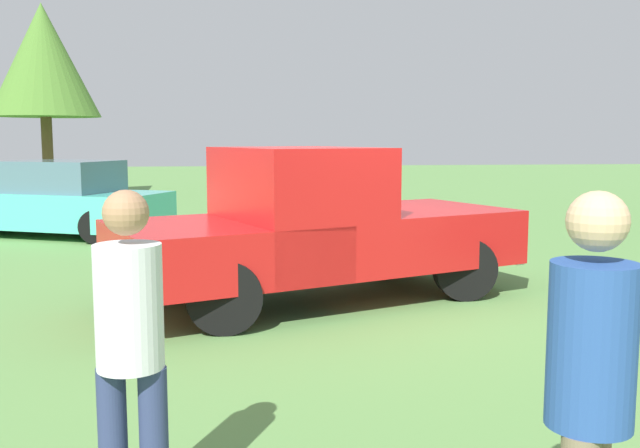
{
  "coord_description": "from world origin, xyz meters",
  "views": [
    {
      "loc": [
        1.23,
        7.63,
        1.89
      ],
      "look_at": [
        0.18,
        -0.37,
        0.9
      ],
      "focal_mm": 39.44,
      "sensor_mm": 36.0,
      "label": 1
    }
  ],
  "objects_px": {
    "sedan_near": "(56,201)",
    "pickup_truck": "(311,223)",
    "tree_back_left": "(43,61)",
    "person_bystander": "(130,341)",
    "person_visitor": "(589,390)"
  },
  "relations": [
    {
      "from": "person_visitor",
      "to": "pickup_truck",
      "type": "bearing_deg",
      "value": 134.59
    },
    {
      "from": "pickup_truck",
      "to": "person_bystander",
      "type": "relative_size",
      "value": 3.05
    },
    {
      "from": "person_bystander",
      "to": "tree_back_left",
      "type": "height_order",
      "value": "tree_back_left"
    },
    {
      "from": "pickup_truck",
      "to": "person_visitor",
      "type": "distance_m",
      "value": 5.61
    },
    {
      "from": "sedan_near",
      "to": "person_bystander",
      "type": "relative_size",
      "value": 2.85
    },
    {
      "from": "person_bystander",
      "to": "sedan_near",
      "type": "bearing_deg",
      "value": 22.79
    },
    {
      "from": "sedan_near",
      "to": "person_bystander",
      "type": "bearing_deg",
      "value": 129.28
    },
    {
      "from": "sedan_near",
      "to": "pickup_truck",
      "type": "bearing_deg",
      "value": 149.03
    },
    {
      "from": "tree_back_left",
      "to": "pickup_truck",
      "type": "bearing_deg",
      "value": 113.38
    },
    {
      "from": "sedan_near",
      "to": "tree_back_left",
      "type": "distance_m",
      "value": 9.96
    },
    {
      "from": "person_bystander",
      "to": "person_visitor",
      "type": "relative_size",
      "value": 0.97
    },
    {
      "from": "person_bystander",
      "to": "tree_back_left",
      "type": "distance_m",
      "value": 20.74
    },
    {
      "from": "person_visitor",
      "to": "person_bystander",
      "type": "bearing_deg",
      "value": -167.9
    },
    {
      "from": "sedan_near",
      "to": "person_bystander",
      "type": "xyz_separation_m",
      "value": [
        -2.85,
        10.81,
        0.27
      ]
    },
    {
      "from": "pickup_truck",
      "to": "sedan_near",
      "type": "xyz_separation_m",
      "value": [
        4.26,
        -6.2,
        -0.25
      ]
    }
  ]
}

